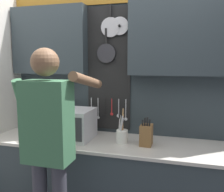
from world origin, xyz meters
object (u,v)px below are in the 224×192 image
(person, at_px, (49,138))
(microwave, at_px, (67,123))
(knife_block, at_px, (146,135))
(utensil_crock, at_px, (122,135))

(person, bearing_deg, microwave, 102.13)
(knife_block, distance_m, utensil_crock, 0.24)
(knife_block, relative_size, utensil_crock, 0.82)
(microwave, distance_m, utensil_crock, 0.59)
(knife_block, bearing_deg, utensil_crock, 179.94)
(person, bearing_deg, utensil_crock, 51.76)
(utensil_crock, bearing_deg, knife_block, -0.06)
(utensil_crock, bearing_deg, microwave, -179.89)
(utensil_crock, distance_m, person, 0.76)
(utensil_crock, height_order, person, person)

